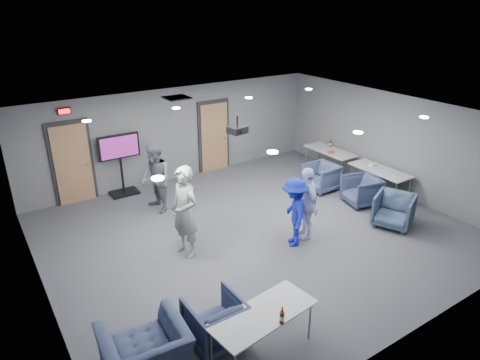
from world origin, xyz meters
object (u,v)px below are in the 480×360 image
chair_front_b (145,352)px  projector (237,130)px  person_a (185,212)px  person_d (294,212)px  person_b (156,179)px  bottle_front (282,317)px  chair_right_a (321,177)px  chair_front_a (215,321)px  chair_right_b (362,191)px  table_front_left (263,316)px  bottle_right (330,144)px  tv_stand (121,161)px  chair_right_c (394,210)px  table_right_a (330,152)px  table_right_b (380,171)px  person_c (306,203)px

chair_front_b → projector: projector is taller
person_a → person_d: bearing=53.0°
person_b → bottle_front: size_ratio=6.19×
chair_right_a → chair_front_a: chair_front_a is taller
chair_right_b → projector: projector is taller
table_front_left → bottle_right: bottle_right is taller
person_a → tv_stand: (-0.09, 3.65, -0.02)m
chair_right_c → person_d: bearing=-129.8°
bottle_right → chair_right_b: bearing=-115.1°
table_front_left → chair_front_a: bearing=121.6°
chair_right_c → bottle_front: 5.17m
person_b → table_right_a: 5.47m
chair_front_a → tv_stand: bearing=-96.6°
chair_right_c → table_right_b: (1.10, 1.37, 0.29)m
chair_front_b → bottle_front: 2.00m
person_a → bottle_front: 3.42m
table_right_b → table_front_left: (-6.02, -2.87, -0.00)m
person_a → person_b: bearing=159.3°
person_a → person_b: size_ratio=1.11×
chair_right_c → projector: size_ratio=2.06×
table_right_b → tv_stand: (-5.82, 3.87, 0.28)m
person_b → tv_stand: bearing=-168.5°
table_right_b → chair_right_b: bearing=100.4°
chair_right_c → person_b: bearing=-156.2°
person_c → table_right_b: person_c is taller
person_b → table_right_b: (5.44, -2.41, -0.20)m
person_c → chair_front_b: (-4.46, -1.67, -0.45)m
chair_front_a → bottle_right: bearing=-147.0°
table_right_a → bottle_front: 7.81m
chair_right_b → tv_stand: tv_stand is taller
chair_right_a → table_front_left: size_ratio=0.48×
bottle_right → person_d: bearing=-143.5°
chair_right_a → chair_front_b: chair_front_b is taller
chair_right_a → table_front_left: 6.32m
person_a → chair_right_b: bearing=72.4°
person_b → chair_right_b: size_ratio=2.13×
person_b → chair_front_b: (-2.20, -4.69, -0.50)m
person_a → chair_right_a: person_a is taller
chair_right_b → projector: bearing=-87.1°
table_front_left → bottle_front: bearing=-79.6°
tv_stand → bottle_right: bearing=-16.0°
person_a → person_c: (2.55, -0.82, -0.15)m
person_a → chair_front_a: bearing=-30.2°
chair_right_c → chair_front_a: size_ratio=1.03×
person_a → person_b: person_a is taller
chair_front_a → chair_front_b: size_ratio=0.71×
chair_front_a → bottle_right: bottle_right is taller
chair_right_c → tv_stand: size_ratio=0.51×
person_d → chair_right_b: 2.86m
chair_front_a → table_right_b: bearing=-161.0°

